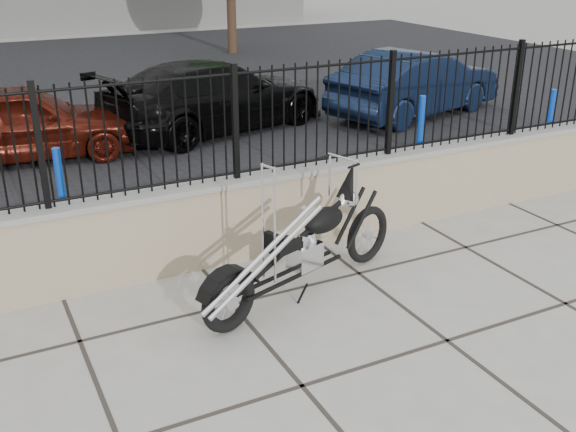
% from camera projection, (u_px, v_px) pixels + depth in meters
% --- Properties ---
extents(ground_plane, '(90.00, 90.00, 0.00)m').
position_uv_depth(ground_plane, '(447.00, 341.00, 6.14)').
color(ground_plane, '#99968E').
rests_on(ground_plane, ground).
extents(parking_lot, '(30.00, 30.00, 0.00)m').
position_uv_depth(parking_lot, '(118.00, 89.00, 16.47)').
color(parking_lot, black).
rests_on(parking_lot, ground).
extents(retaining_wall, '(14.00, 0.36, 0.96)m').
position_uv_depth(retaining_wall, '(316.00, 203.00, 8.03)').
color(retaining_wall, gray).
rests_on(retaining_wall, ground_plane).
extents(iron_fence, '(14.00, 0.08, 1.20)m').
position_uv_depth(iron_fence, '(317.00, 115.00, 7.61)').
color(iron_fence, black).
rests_on(iron_fence, retaining_wall).
extents(chopper_motorcycle, '(2.56, 1.24, 1.53)m').
position_uv_depth(chopper_motorcycle, '(302.00, 226.00, 6.66)').
color(chopper_motorcycle, black).
rests_on(chopper_motorcycle, ground_plane).
extents(car_red, '(3.85, 1.89, 1.26)m').
position_uv_depth(car_red, '(22.00, 122.00, 11.01)').
color(car_red, '#49120A').
rests_on(car_red, parking_lot).
extents(car_black, '(4.92, 3.05, 1.33)m').
position_uv_depth(car_black, '(215.00, 96.00, 12.69)').
color(car_black, black).
rests_on(car_black, parking_lot).
extents(car_blue, '(4.29, 2.47, 1.34)m').
position_uv_depth(car_blue, '(416.00, 83.00, 13.80)').
color(car_blue, black).
rests_on(car_blue, parking_lot).
extents(bollard_a, '(0.12, 0.12, 0.89)m').
position_uv_depth(bollard_a, '(60.00, 180.00, 8.91)').
color(bollard_a, '#0C18BF').
rests_on(bollard_a, ground_plane).
extents(bollard_b, '(0.15, 0.15, 0.97)m').
position_uv_depth(bollard_b, '(421.00, 124.00, 11.49)').
color(bollard_b, '#0B1FAE').
rests_on(bollard_b, ground_plane).
extents(bollard_c, '(0.15, 0.15, 0.97)m').
position_uv_depth(bollard_c, '(550.00, 116.00, 11.97)').
color(bollard_c, blue).
rests_on(bollard_c, ground_plane).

